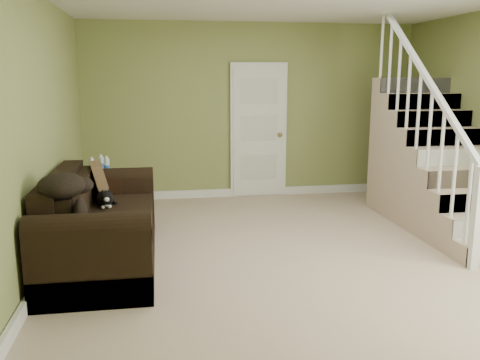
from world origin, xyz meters
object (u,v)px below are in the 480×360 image
object	(u,v)px
sofa	(98,229)
side_table	(102,201)
banana	(105,226)
cat	(105,199)

from	to	relation	value
sofa	side_table	bearing A→B (deg)	93.90
side_table	sofa	bearing A→B (deg)	-86.10
banana	side_table	bearing A→B (deg)	92.83
side_table	cat	world-z (taller)	side_table
sofa	cat	distance (m)	0.38
cat	side_table	bearing A→B (deg)	88.38
sofa	banana	distance (m)	0.54
cat	banana	bearing A→B (deg)	-94.46
sofa	banana	xyz separation A→B (m)	(0.12, -0.50, 0.17)
sofa	side_table	world-z (taller)	sofa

